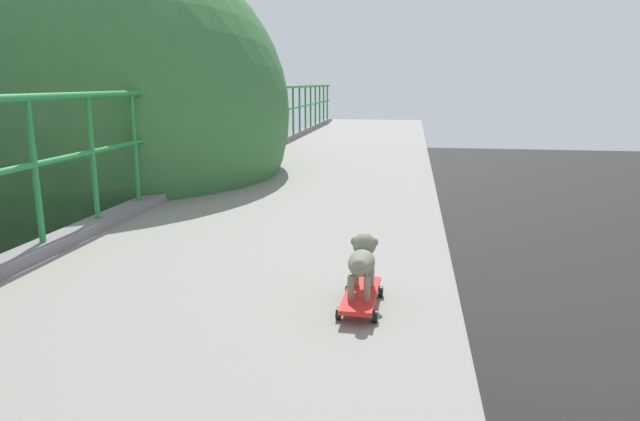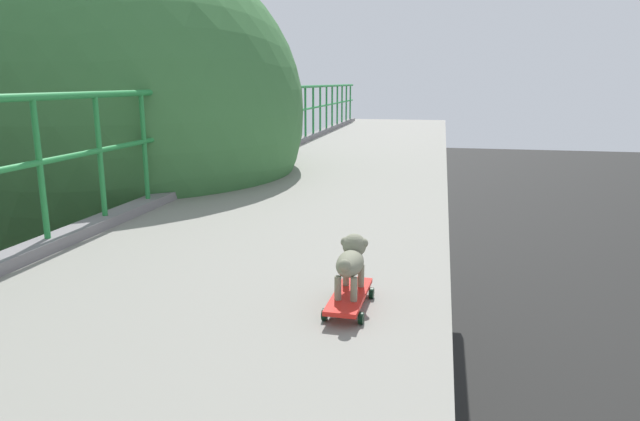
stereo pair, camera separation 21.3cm
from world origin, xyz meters
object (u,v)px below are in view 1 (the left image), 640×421
(city_bus, at_px, (137,208))
(toy_skateboard, at_px, (361,296))
(small_dog, at_px, (362,258))
(car_black_fifth, at_px, (109,364))

(city_bus, bearing_deg, toy_skateboard, -59.30)
(city_bus, bearing_deg, small_dog, -59.23)
(car_black_fifth, distance_m, small_dog, 11.05)
(city_bus, relative_size, small_dog, 26.00)
(car_black_fifth, relative_size, small_dog, 11.50)
(toy_skateboard, bearing_deg, small_dog, 88.84)
(car_black_fifth, bearing_deg, toy_skateboard, -51.01)
(car_black_fifth, bearing_deg, city_bus, 112.87)
(toy_skateboard, bearing_deg, car_black_fifth, 128.99)
(city_bus, distance_m, toy_skateboard, 20.33)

